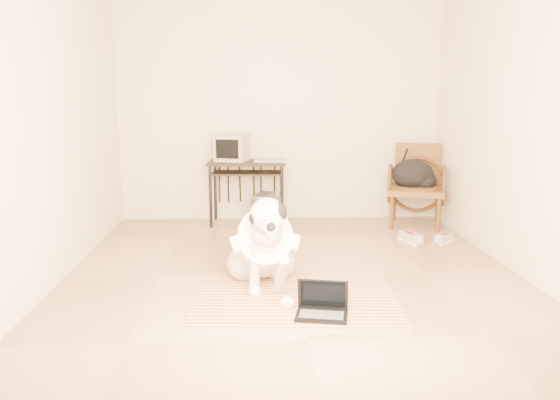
{
  "coord_description": "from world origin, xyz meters",
  "views": [
    {
      "loc": [
        -0.35,
        -4.62,
        1.57
      ],
      "look_at": [
        -0.14,
        -0.39,
        0.75
      ],
      "focal_mm": 35.0,
      "sensor_mm": 36.0,
      "label": 1
    }
  ],
  "objects": [
    {
      "name": "floor",
      "position": [
        0.0,
        0.0,
        0.0
      ],
      "size": [
        4.5,
        4.5,
        0.0
      ],
      "primitive_type": "plane",
      "color": "#9C7F60",
      "rests_on": "ground"
    },
    {
      "name": "wall_back",
      "position": [
        0.0,
        2.25,
        1.35
      ],
      "size": [
        4.5,
        0.0,
        4.5
      ],
      "primitive_type": "plane",
      "rotation": [
        1.57,
        0.0,
        0.0
      ],
      "color": "beige",
      "rests_on": "floor"
    },
    {
      "name": "wall_front",
      "position": [
        0.0,
        -2.25,
        1.35
      ],
      "size": [
        4.5,
        0.0,
        4.5
      ],
      "primitive_type": "plane",
      "rotation": [
        -1.57,
        0.0,
        0.0
      ],
      "color": "beige",
      "rests_on": "floor"
    },
    {
      "name": "wall_left",
      "position": [
        -2.0,
        0.0,
        1.35
      ],
      "size": [
        0.0,
        4.5,
        4.5
      ],
      "primitive_type": "plane",
      "rotation": [
        1.57,
        0.0,
        1.57
      ],
      "color": "beige",
      "rests_on": "floor"
    },
    {
      "name": "wall_right",
      "position": [
        2.0,
        0.0,
        1.35
      ],
      "size": [
        0.0,
        4.5,
        4.5
      ],
      "primitive_type": "plane",
      "rotation": [
        1.57,
        0.0,
        -1.57
      ],
      "color": "beige",
      "rests_on": "floor"
    },
    {
      "name": "rug",
      "position": [
        -0.02,
        -0.61,
        0.01
      ],
      "size": [
        1.64,
        1.29,
        0.02
      ],
      "color": "#D34E29",
      "rests_on": "floor"
    },
    {
      "name": "dog",
      "position": [
        -0.27,
        -0.31,
        0.35
      ],
      "size": [
        0.58,
        1.19,
        0.88
      ],
      "color": "silver",
      "rests_on": "rug"
    },
    {
      "name": "laptop",
      "position": [
        0.14,
        -0.96,
        0.08
      ],
      "size": [
        0.41,
        0.33,
        0.26
      ],
      "color": "black",
      "rests_on": "rug"
    },
    {
      "name": "computer_desk",
      "position": [
        -0.41,
        1.95,
        0.66
      ],
      "size": [
        0.96,
        0.58,
        0.77
      ],
      "color": "black",
      "rests_on": "floor"
    },
    {
      "name": "crt_monitor",
      "position": [
        -0.6,
        2.01,
        0.93
      ],
      "size": [
        0.45,
        0.43,
        0.32
      ],
      "color": "tan",
      "rests_on": "computer_desk"
    },
    {
      "name": "desk_keyboard",
      "position": [
        -0.13,
        1.87,
        0.79
      ],
      "size": [
        0.4,
        0.18,
        0.03
      ],
      "primitive_type": "cube",
      "rotation": [
        0.0,
        0.0,
        -0.09
      ],
      "color": "tan",
      "rests_on": "computer_desk"
    },
    {
      "name": "pc_tower",
      "position": [
        -0.22,
        1.92,
        0.19
      ],
      "size": [
        0.3,
        0.44,
        0.38
      ],
      "color": "#4A4A4D",
      "rests_on": "floor"
    },
    {
      "name": "rattan_chair",
      "position": [
        1.63,
        1.81,
        0.49
      ],
      "size": [
        0.8,
        0.79,
        0.98
      ],
      "color": "brown",
      "rests_on": "floor"
    },
    {
      "name": "backpack",
      "position": [
        1.58,
        1.73,
        0.62
      ],
      "size": [
        0.52,
        0.41,
        0.36
      ],
      "color": "black",
      "rests_on": "rattan_chair"
    },
    {
      "name": "sneaker_left",
      "position": [
        1.35,
        0.99,
        0.05
      ],
      "size": [
        0.22,
        0.32,
        0.11
      ],
      "color": "white",
      "rests_on": "floor"
    },
    {
      "name": "sneaker_right",
      "position": [
        1.71,
        0.97,
        0.04
      ],
      "size": [
        0.27,
        0.25,
        0.09
      ],
      "color": "white",
      "rests_on": "floor"
    }
  ]
}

